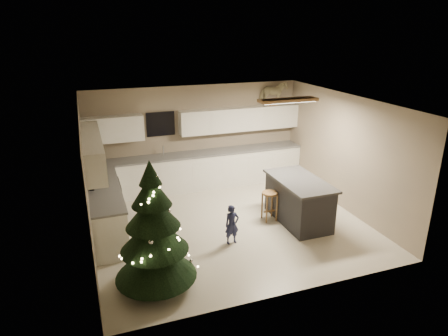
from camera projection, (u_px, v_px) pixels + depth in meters
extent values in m
plane|color=#BEB7A3|center=(230.00, 224.00, 8.48)|extent=(5.50, 5.50, 0.00)
cube|color=gray|center=(196.00, 136.00, 10.26)|extent=(5.50, 0.02, 2.60)
cube|color=gray|center=(290.00, 220.00, 5.82)|extent=(5.50, 0.02, 2.60)
cube|color=gray|center=(87.00, 184.00, 7.17)|extent=(0.02, 5.00, 2.60)
cube|color=gray|center=(345.00, 153.00, 8.92)|extent=(0.02, 5.00, 2.60)
cube|color=silver|center=(230.00, 102.00, 7.61)|extent=(5.50, 5.00, 0.02)
cube|color=olive|center=(288.00, 100.00, 8.12)|extent=(1.25, 0.32, 0.06)
cube|color=white|center=(288.00, 102.00, 8.14)|extent=(1.15, 0.24, 0.02)
cube|color=white|center=(200.00, 171.00, 10.28)|extent=(5.48, 0.60, 0.90)
cube|color=white|center=(106.00, 210.00, 8.08)|extent=(0.60, 2.60, 0.90)
cube|color=slate|center=(200.00, 154.00, 10.11)|extent=(5.48, 0.62, 0.04)
cube|color=slate|center=(104.00, 189.00, 7.93)|extent=(0.62, 2.60, 0.04)
cube|color=white|center=(113.00, 129.00, 9.32)|extent=(1.40, 0.35, 0.60)
cube|color=white|center=(240.00, 119.00, 10.33)|extent=(3.20, 0.35, 0.60)
cube|color=white|center=(93.00, 150.00, 7.73)|extent=(0.35, 2.60, 0.60)
cube|color=black|center=(161.00, 124.00, 9.81)|extent=(0.70, 0.04, 0.60)
cube|color=#99999E|center=(164.00, 158.00, 9.84)|extent=(0.55, 0.40, 0.06)
cylinder|color=#99999E|center=(163.00, 151.00, 9.88)|extent=(0.03, 0.03, 0.24)
cube|color=black|center=(106.00, 204.00, 8.35)|extent=(0.64, 0.75, 0.90)
cube|color=black|center=(90.00, 179.00, 8.07)|extent=(0.10, 0.75, 0.30)
cube|color=black|center=(298.00, 202.00, 8.48)|extent=(0.80, 1.60, 0.90)
cube|color=black|center=(300.00, 181.00, 8.32)|extent=(0.90, 1.70, 0.05)
cylinder|color=olive|center=(270.00, 193.00, 8.47)|extent=(0.34, 0.34, 0.04)
cylinder|color=olive|center=(267.00, 210.00, 8.44)|extent=(0.04, 0.04, 0.60)
cylinder|color=olive|center=(277.00, 208.00, 8.51)|extent=(0.04, 0.04, 0.60)
cylinder|color=olive|center=(262.00, 205.00, 8.65)|extent=(0.04, 0.04, 0.60)
cylinder|color=olive|center=(272.00, 204.00, 8.72)|extent=(0.04, 0.04, 0.60)
cube|color=olive|center=(269.00, 211.00, 8.62)|extent=(0.26, 0.03, 0.03)
cylinder|color=#3F2816|center=(157.00, 278.00, 6.42)|extent=(0.11, 0.11, 0.29)
cone|color=black|center=(155.00, 257.00, 6.29)|extent=(1.30, 1.30, 0.67)
cone|color=black|center=(154.00, 233.00, 6.15)|extent=(1.07, 1.07, 0.57)
cone|color=black|center=(152.00, 211.00, 6.02)|extent=(0.84, 0.84, 0.53)
cone|color=black|center=(151.00, 190.00, 5.91)|extent=(0.61, 0.61, 0.48)
cone|color=black|center=(150.00, 172.00, 5.81)|extent=(0.34, 0.34, 0.38)
sphere|color=#FFD88C|center=(197.00, 265.00, 6.61)|extent=(0.03, 0.03, 0.03)
sphere|color=#FFD88C|center=(191.00, 256.00, 6.77)|extent=(0.03, 0.03, 0.03)
sphere|color=#FFD88C|center=(181.00, 250.00, 6.88)|extent=(0.03, 0.03, 0.03)
sphere|color=#FFD88C|center=(170.00, 246.00, 6.93)|extent=(0.03, 0.03, 0.03)
sphere|color=#FFD88C|center=(158.00, 244.00, 6.91)|extent=(0.03, 0.03, 0.03)
sphere|color=#FFD88C|center=(146.00, 244.00, 6.83)|extent=(0.03, 0.03, 0.03)
sphere|color=#FFD88C|center=(135.00, 245.00, 6.70)|extent=(0.03, 0.03, 0.03)
sphere|color=#FFD88C|center=(127.00, 248.00, 6.53)|extent=(0.03, 0.03, 0.03)
sphere|color=#FFD88C|center=(121.00, 252.00, 6.34)|extent=(0.03, 0.03, 0.03)
sphere|color=#FFD88C|center=(120.00, 256.00, 6.16)|extent=(0.03, 0.03, 0.03)
sphere|color=#FFD88C|center=(122.00, 259.00, 5.99)|extent=(0.03, 0.03, 0.03)
sphere|color=#FFD88C|center=(128.00, 261.00, 5.86)|extent=(0.03, 0.03, 0.03)
sphere|color=#FFD88C|center=(137.00, 261.00, 5.78)|extent=(0.03, 0.03, 0.03)
sphere|color=#FFD88C|center=(148.00, 259.00, 5.75)|extent=(0.03, 0.03, 0.03)
sphere|color=#FFD88C|center=(159.00, 255.00, 5.77)|extent=(0.03, 0.03, 0.03)
sphere|color=#FFD88C|center=(168.00, 250.00, 5.83)|extent=(0.03, 0.03, 0.03)
sphere|color=#FFD88C|center=(175.00, 243.00, 5.92)|extent=(0.03, 0.03, 0.03)
sphere|color=#FFD88C|center=(179.00, 236.00, 6.04)|extent=(0.03, 0.03, 0.03)
sphere|color=#FFD88C|center=(180.00, 229.00, 6.15)|extent=(0.03, 0.03, 0.03)
sphere|color=#FFD88C|center=(178.00, 223.00, 6.26)|extent=(0.03, 0.03, 0.03)
sphere|color=#FFD88C|center=(174.00, 217.00, 6.34)|extent=(0.03, 0.03, 0.03)
sphere|color=#FFD88C|center=(167.00, 213.00, 6.38)|extent=(0.03, 0.03, 0.03)
sphere|color=#FFD88C|center=(160.00, 210.00, 6.39)|extent=(0.03, 0.03, 0.03)
sphere|color=#FFD88C|center=(153.00, 208.00, 6.37)|extent=(0.03, 0.03, 0.03)
sphere|color=#FFD88C|center=(146.00, 207.00, 6.31)|extent=(0.03, 0.03, 0.03)
sphere|color=#FFD88C|center=(140.00, 206.00, 6.22)|extent=(0.03, 0.03, 0.03)
sphere|color=#FFD88C|center=(136.00, 206.00, 6.12)|extent=(0.03, 0.03, 0.03)
sphere|color=#FFD88C|center=(134.00, 206.00, 6.02)|extent=(0.03, 0.03, 0.03)
sphere|color=#FFD88C|center=(134.00, 206.00, 5.92)|extent=(0.03, 0.03, 0.03)
sphere|color=#FFD88C|center=(136.00, 205.00, 5.84)|extent=(0.03, 0.03, 0.03)
sphere|color=#FFD88C|center=(140.00, 204.00, 5.78)|extent=(0.03, 0.03, 0.03)
sphere|color=#FFD88C|center=(144.00, 202.00, 5.75)|extent=(0.03, 0.03, 0.03)
sphere|color=#FFD88C|center=(149.00, 199.00, 5.74)|extent=(0.03, 0.03, 0.03)
sphere|color=#FFD88C|center=(153.00, 196.00, 5.75)|extent=(0.03, 0.03, 0.03)
sphere|color=#FFD88C|center=(157.00, 192.00, 5.77)|extent=(0.03, 0.03, 0.03)
sphere|color=#FFD88C|center=(159.00, 188.00, 5.81)|extent=(0.03, 0.03, 0.03)
sphere|color=#FFD88C|center=(159.00, 184.00, 5.84)|extent=(0.03, 0.03, 0.03)
sphere|color=#FFD88C|center=(159.00, 180.00, 5.87)|extent=(0.03, 0.03, 0.03)
sphere|color=#FFD88C|center=(157.00, 176.00, 5.88)|extent=(0.03, 0.03, 0.03)
sphere|color=#FFD88C|center=(155.00, 173.00, 5.89)|extent=(0.03, 0.03, 0.03)
sphere|color=#FFD88C|center=(153.00, 170.00, 5.88)|extent=(0.03, 0.03, 0.03)
sphere|color=#FFD88C|center=(151.00, 168.00, 5.85)|extent=(0.03, 0.03, 0.03)
sphere|color=silver|center=(190.00, 256.00, 6.50)|extent=(0.07, 0.07, 0.07)
sphere|color=silver|center=(134.00, 239.00, 6.47)|extent=(0.07, 0.07, 0.07)
sphere|color=silver|center=(150.00, 242.00, 5.80)|extent=(0.07, 0.07, 0.07)
sphere|color=silver|center=(167.00, 209.00, 6.19)|extent=(0.07, 0.07, 0.07)
sphere|color=silver|center=(142.00, 195.00, 5.98)|extent=(0.07, 0.07, 0.07)
sphere|color=silver|center=(151.00, 180.00, 5.80)|extent=(0.07, 0.07, 0.07)
imported|color=#181A3B|center=(232.00, 225.00, 7.62)|extent=(0.29, 0.20, 0.78)
cube|color=olive|center=(273.00, 105.00, 10.49)|extent=(0.27, 0.02, 0.02)
cube|color=olive|center=(272.00, 105.00, 10.56)|extent=(0.27, 0.02, 0.02)
imported|color=#C0B587|center=(273.00, 93.00, 10.42)|extent=(0.73, 0.41, 0.59)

